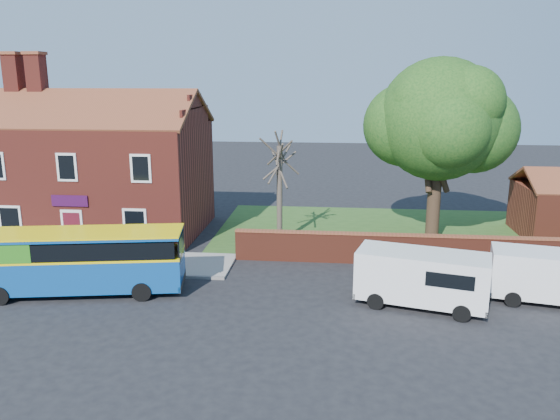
# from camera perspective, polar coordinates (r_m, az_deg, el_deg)

# --- Properties ---
(ground) EXTENTS (120.00, 120.00, 0.00)m
(ground) POSITION_cam_1_polar(r_m,az_deg,el_deg) (22.71, -12.88, -10.51)
(ground) COLOR black
(ground) RESTS_ON ground
(pavement) EXTENTS (18.00, 3.50, 0.12)m
(pavement) POSITION_cam_1_polar(r_m,az_deg,el_deg) (30.32, -22.10, -4.86)
(pavement) COLOR gray
(pavement) RESTS_ON ground
(kerb) EXTENTS (18.00, 0.15, 0.14)m
(kerb) POSITION_cam_1_polar(r_m,az_deg,el_deg) (28.87, -23.70, -5.91)
(kerb) COLOR slate
(kerb) RESTS_ON ground
(grass_strip) EXTENTS (26.00, 12.00, 0.04)m
(grass_strip) POSITION_cam_1_polar(r_m,az_deg,el_deg) (34.36, 15.64, -2.30)
(grass_strip) COLOR #426B28
(grass_strip) RESTS_ON ground
(shop_building) EXTENTS (12.30, 8.13, 10.50)m
(shop_building) POSITION_cam_1_polar(r_m,az_deg,el_deg) (34.56, -18.27, 3.38)
(shop_building) COLOR maroon
(shop_building) RESTS_ON ground
(boundary_wall) EXTENTS (22.00, 0.38, 1.60)m
(boundary_wall) POSITION_cam_1_polar(r_m,az_deg,el_deg) (28.50, 17.73, -4.06)
(boundary_wall) COLOR maroon
(boundary_wall) RESTS_ON ground
(bus) EXTENTS (9.36, 3.84, 2.78)m
(bus) POSITION_cam_1_polar(r_m,az_deg,el_deg) (25.25, -21.16, -4.78)
(bus) COLOR #0D4895
(bus) RESTS_ON ground
(van_near) EXTENTS (5.57, 3.35, 2.29)m
(van_near) POSITION_cam_1_polar(r_m,az_deg,el_deg) (23.13, 14.64, -6.74)
(van_near) COLOR white
(van_near) RESTS_ON ground
(van_far) EXTENTS (5.25, 2.97, 2.17)m
(van_far) POSITION_cam_1_polar(r_m,az_deg,el_deg) (25.38, 26.77, -6.12)
(van_far) COLOR white
(van_far) RESTS_ON ground
(large_tree) EXTENTS (8.44, 6.68, 10.30)m
(large_tree) POSITION_cam_1_polar(r_m,az_deg,el_deg) (31.54, 16.37, 8.70)
(large_tree) COLOR black
(large_tree) RESTS_ON ground
(bare_tree) EXTENTS (2.27, 2.71, 6.06)m
(bare_tree) POSITION_cam_1_polar(r_m,az_deg,el_deg) (30.38, -0.04, 2.16)
(bare_tree) COLOR #4C4238
(bare_tree) RESTS_ON ground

